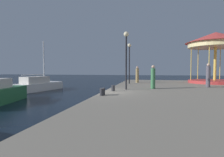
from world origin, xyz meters
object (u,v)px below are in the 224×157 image
Objects in this scene: sailboat_white at (36,85)px; person_near_carousel at (137,75)px; lamp_post_near_edge at (126,50)px; lamp_post_mid_promenade at (129,56)px; carousel at (216,45)px; bollard_south at (103,91)px; person_mid_promenade at (153,78)px; bollard_north at (113,88)px; person_by_the_water at (208,76)px; bollard_center at (102,92)px.

sailboat_white is 10.86m from person_near_carousel.
lamp_post_near_edge is 1.02× the size of lamp_post_mid_promenade.
carousel reaches higher than bollard_south.
bollard_south is (8.98, -7.12, 0.42)m from sailboat_white.
bollard_south is at bearing -130.22° from carousel.
bollard_north is at bearing -140.65° from person_mid_promenade.
person_by_the_water is (7.35, 6.15, 0.72)m from bollard_south.
lamp_post_mid_promenade is 2.69m from person_near_carousel.
sailboat_white is 3.84× the size of person_near_carousel.
sailboat_white is 1.13× the size of carousel.
lamp_post_mid_promenade is 10.17× the size of bollard_north.
lamp_post_mid_promenade reaches higher than bollard_north.
sailboat_white is 16.40m from person_by_the_water.
person_by_the_water reaches higher than bollard_south.
bollard_south is 1.00× the size of bollard_center.
lamp_post_near_edge is at bearing 73.89° from bollard_center.
bollard_north is (-9.22, -9.24, -3.80)m from carousel.
sailboat_white is 17.22× the size of bollard_north.
lamp_post_mid_promenade is at bearing 159.53° from person_by_the_water.
lamp_post_mid_promenade is at bearing 9.18° from sailboat_white.
lamp_post_mid_promenade is at bearing 85.90° from bollard_south.
bollard_south is 0.22× the size of person_near_carousel.
bollard_center is (-9.44, -11.47, -3.80)m from carousel.
bollard_center is 5.32m from person_mid_promenade.
bollard_north is 0.22× the size of person_near_carousel.
person_mid_promenade reaches higher than bollard_south.
lamp_post_near_edge is (-8.48, -8.14, -1.15)m from carousel.
bollard_north is at bearing -93.38° from lamp_post_mid_promenade.
person_by_the_water is at bearing 26.06° from lamp_post_near_edge.
bollard_north is (0.22, 2.24, 0.00)m from bollard_center.
bollard_south is (-0.62, -8.67, -2.60)m from lamp_post_mid_promenade.
carousel is at bearing 15.85° from lamp_post_mid_promenade.
lamp_post_near_edge is 10.38× the size of bollard_center.
lamp_post_near_edge is 4.37m from bollard_center.
carousel is 9.25m from lamp_post_mid_promenade.
person_near_carousel is (1.33, 10.36, 0.64)m from bollard_south.
sailboat_white reaches higher than person_by_the_water.
bollard_north is (-0.40, -6.73, -2.60)m from lamp_post_mid_promenade.
sailboat_white is at bearing -162.52° from person_near_carousel.
bollard_south is (-9.45, -11.17, -3.80)m from carousel.
person_mid_promenade is at bearing 39.35° from bollard_north.
bollard_center is at bearing -138.70° from person_by_the_water.
carousel is 15.19× the size of bollard_center.
carousel is at bearing 12.42° from sailboat_white.
bollard_south is (-0.97, -3.03, -2.65)m from lamp_post_near_edge.
sailboat_white is 12.29m from person_mid_promenade.
lamp_post_near_edge is 2.33× the size of person_mid_promenade.
person_by_the_water is 1.09× the size of person_near_carousel.
carousel is at bearing 47.08° from person_mid_promenade.
person_near_carousel is at bearing 82.93° from bollard_center.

